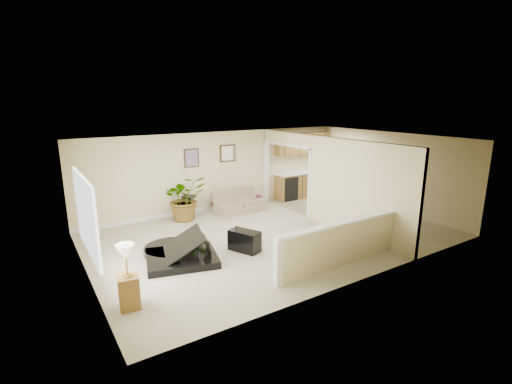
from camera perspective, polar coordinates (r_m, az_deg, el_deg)
floor at (r=9.86m, az=2.56°, el=-6.63°), size 9.00×9.00×0.00m
back_wall at (r=12.01m, az=-5.66°, el=3.26°), size 9.00×0.04×2.50m
front_wall at (r=7.34m, az=16.31°, el=-4.17°), size 9.00×0.04×2.50m
left_wall at (r=7.89m, az=-25.19°, el=-3.72°), size 0.04×6.00×2.50m
right_wall at (r=12.59m, az=19.64°, el=3.01°), size 0.04×6.00×2.50m
ceiling at (r=9.28m, az=2.73°, el=7.98°), size 9.00×6.00×0.04m
kitchen_vinyl at (r=11.86m, az=15.12°, el=-3.50°), size 2.70×6.00×0.01m
interior_partition at (r=10.80m, az=9.69°, el=1.75°), size 0.18×5.99×2.50m
pony_half_wall at (r=8.08m, az=12.57°, el=-7.77°), size 3.42×0.22×1.00m
left_window at (r=7.36m, az=-24.69°, el=-3.25°), size 0.05×2.15×1.45m
wall_art_left at (r=11.51m, az=-9.88°, el=5.18°), size 0.48×0.04×0.58m
wall_mirror at (r=12.03m, az=-4.38°, el=5.96°), size 0.55×0.04×0.55m
kitchen_cabinets at (r=13.59m, az=6.97°, el=2.85°), size 2.36×0.65×2.33m
piano at (r=8.37m, az=-12.13°, el=-6.41°), size 2.02×2.03×1.43m
piano_bench at (r=8.80m, az=-1.78°, el=-7.51°), size 0.64×0.82×0.49m
loveseat at (r=11.81m, az=-2.92°, el=-1.43°), size 1.58×0.95×0.88m
accent_table at (r=11.39m, az=-10.24°, el=-1.77°), size 0.45×0.45×0.66m
palm_plant at (r=11.09m, az=-10.88°, el=-0.95°), size 1.29×1.14×1.34m
small_plant at (r=12.10m, az=0.39°, el=-1.69°), size 0.28×0.28×0.47m
lamp_stand at (r=6.79m, az=-19.09°, el=-12.86°), size 0.39×0.39×1.15m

